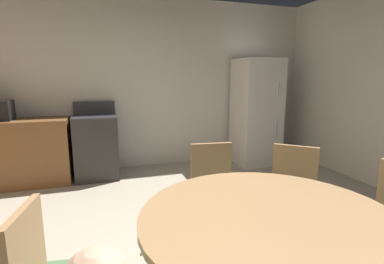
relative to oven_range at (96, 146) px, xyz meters
The scene contains 7 objects.
wall_back 1.18m from the oven_range, 30.14° to the left, with size 6.09×0.12×2.70m, color beige.
kitchen_counter 1.21m from the oven_range, behind, with size 1.71×0.60×0.90m, color brown.
oven_range is the anchor object (origin of this frame).
refrigerator 2.63m from the oven_range, ahead, with size 0.68×0.68×1.76m.
dining_table 3.28m from the oven_range, 74.20° to the right, with size 1.35×1.35×0.76m.
chair_northeast 2.88m from the oven_range, 55.60° to the right, with size 0.57×0.57×0.87m.
chair_north 2.33m from the oven_range, 64.02° to the right, with size 0.44×0.44×0.87m.
Camera 1 is at (-0.59, -1.89, 1.45)m, focal length 26.98 mm.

